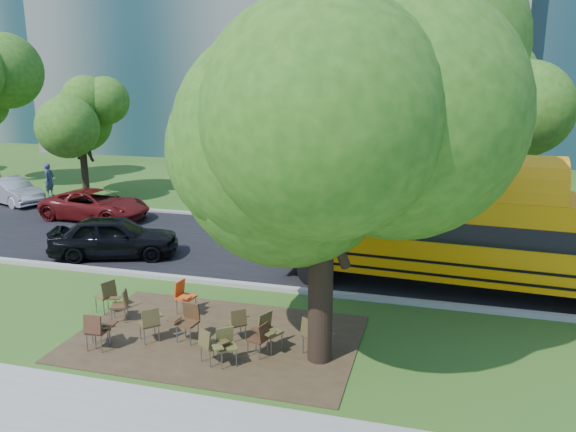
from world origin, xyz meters
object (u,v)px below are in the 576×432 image
(chair_2, at_px, (151,321))
(chair_3, at_px, (187,318))
(chair_1, at_px, (98,325))
(chair_8, at_px, (107,293))
(chair_4, at_px, (210,343))
(chair_12, at_px, (268,328))
(chair_6, at_px, (260,336))
(pedestrian_a, at_px, (49,180))
(chair_7, at_px, (313,333))
(bg_car_red, at_px, (96,205))
(chair_0, at_px, (97,328))
(chair_11, at_px, (238,321))
(main_tree, at_px, (323,124))
(chair_5, at_px, (225,343))
(chair_10, at_px, (184,294))
(black_car, at_px, (115,237))
(bg_car_silver, at_px, (12,191))
(chair_9, at_px, (121,302))
(school_bus, at_px, (509,238))

(chair_2, bearing_deg, chair_3, -24.91)
(chair_1, bearing_deg, chair_8, 162.19)
(chair_4, xyz_separation_m, chair_12, (1.07, 0.97, 0.04))
(chair_6, xyz_separation_m, pedestrian_a, (-16.56, 14.02, 0.38))
(chair_7, distance_m, bg_car_red, 15.81)
(chair_0, relative_size, chair_11, 1.12)
(main_tree, height_order, chair_5, main_tree)
(main_tree, bearing_deg, chair_7, 150.53)
(chair_10, bearing_deg, chair_2, 7.39)
(main_tree, relative_size, chair_5, 10.40)
(chair_1, xyz_separation_m, chair_6, (3.90, 0.56, -0.03))
(chair_8, xyz_separation_m, black_car, (-2.50, 4.38, 0.17))
(bg_car_silver, bearing_deg, chair_2, -109.20)
(chair_6, relative_size, chair_9, 0.95)
(chair_3, bearing_deg, bg_car_silver, -30.41)
(chair_2, distance_m, bg_car_red, 13.20)
(chair_1, bearing_deg, black_car, 164.02)
(main_tree, relative_size, bg_car_red, 1.83)
(chair_7, xyz_separation_m, bg_car_silver, (-18.35, 11.55, 0.08))
(chair_7, height_order, chair_8, chair_7)
(chair_3, height_order, chair_5, chair_3)
(school_bus, distance_m, chair_4, 9.39)
(chair_2, height_order, chair_5, chair_2)
(chair_7, distance_m, chair_9, 5.36)
(chair_12, bearing_deg, chair_1, -50.90)
(chair_0, relative_size, chair_10, 1.00)
(pedestrian_a, bearing_deg, bg_car_silver, 160.31)
(chair_2, bearing_deg, chair_4, -64.22)
(chair_0, relative_size, bg_car_red, 0.19)
(school_bus, xyz_separation_m, chair_2, (-8.65, -5.71, -1.18))
(chair_5, relative_size, black_car, 0.19)
(chair_6, bearing_deg, chair_3, 97.55)
(chair_6, bearing_deg, chair_1, 114.02)
(chair_4, bearing_deg, chair_10, 157.89)
(chair_1, bearing_deg, main_tree, 53.46)
(chair_5, bearing_deg, chair_7, 170.49)
(chair_8, bearing_deg, school_bus, -44.48)
(black_car, distance_m, bg_car_red, 5.95)
(main_tree, bearing_deg, chair_8, 170.40)
(school_bus, bearing_deg, chair_11, -139.02)
(chair_4, relative_size, chair_5, 1.01)
(main_tree, bearing_deg, bg_car_silver, 147.83)
(chair_0, relative_size, chair_2, 1.04)
(bg_car_silver, bearing_deg, black_car, -101.91)
(chair_9, distance_m, bg_car_silver, 17.05)
(black_car, bearing_deg, chair_11, -145.92)
(bg_car_red, bearing_deg, pedestrian_a, 57.75)
(school_bus, height_order, chair_7, school_bus)
(black_car, bearing_deg, chair_0, -169.64)
(chair_6, height_order, chair_7, chair_7)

